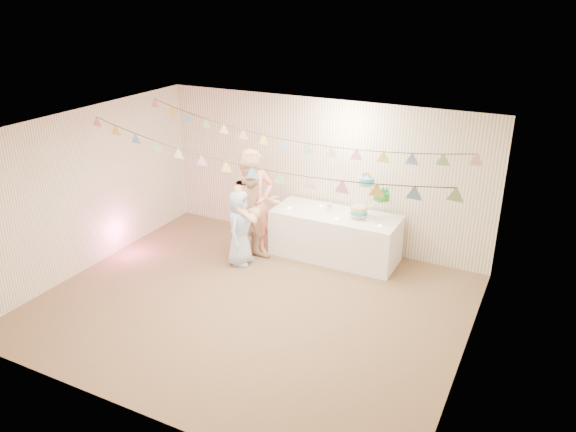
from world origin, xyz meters
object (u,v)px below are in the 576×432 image
at_px(person_adult_b, 254,209).
at_px(person_child, 240,227).
at_px(table, 335,235).
at_px(cake_stand, 369,200).
at_px(person_adult_a, 254,204).

bearing_deg(person_adult_b, person_child, -178.07).
bearing_deg(table, person_child, -145.24).
relative_size(cake_stand, person_child, 0.56).
xyz_separation_m(person_adult_a, person_child, (-0.05, -0.39, -0.29)).
bearing_deg(person_adult_b, person_adult_a, 67.31).
relative_size(table, person_adult_a, 1.14).
height_order(cake_stand, person_child, cake_stand).
height_order(table, person_child, person_child).
distance_m(table, person_adult_b, 1.47).
xyz_separation_m(person_adult_a, person_adult_b, (0.10, -0.18, -0.01)).
distance_m(cake_stand, person_adult_a, 1.92).
bearing_deg(cake_stand, person_adult_a, -162.32).
xyz_separation_m(table, person_adult_a, (-1.27, -0.53, 0.54)).
relative_size(table, person_child, 1.65).
bearing_deg(cake_stand, person_adult_b, -156.04).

